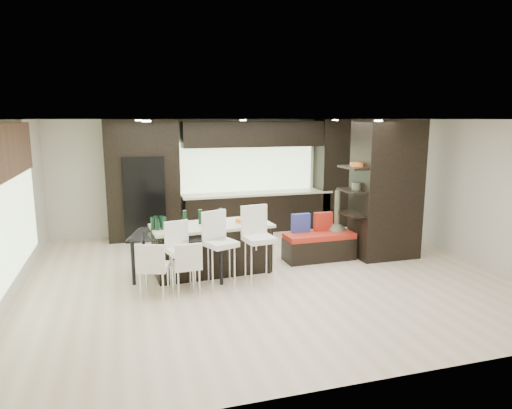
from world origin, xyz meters
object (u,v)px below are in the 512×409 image
object	(u,v)px
stool_left	(181,263)
floor_vase	(337,223)
chair_near	(187,269)
stool_mid	(221,257)
kitchen_island	(212,248)
chair_far	(154,271)
stool_right	(259,253)
dining_table	(181,255)
chair_end	(243,249)
bench	(319,246)

from	to	relation	value
stool_left	floor_vase	bearing A→B (deg)	3.11
floor_vase	chair_near	world-z (taller)	floor_vase
stool_mid	kitchen_island	bearing A→B (deg)	68.72
kitchen_island	chair_far	bearing A→B (deg)	-145.27
stool_right	dining_table	world-z (taller)	stool_right
stool_right	chair_end	world-z (taller)	stool_right
stool_right	dining_table	xyz separation A→B (m)	(-1.22, 0.66, -0.14)
chair_far	kitchen_island	bearing A→B (deg)	56.80
kitchen_island	stool_right	world-z (taller)	stool_right
stool_right	floor_vase	xyz separation A→B (m)	(1.94, 1.06, 0.14)
stool_right	chair_far	size ratio (longest dim) A/B	1.29
stool_left	dining_table	size ratio (longest dim) A/B	0.56
stool_right	chair_end	distance (m)	0.68
chair_near	stool_left	bearing A→B (deg)	117.07
floor_vase	kitchen_island	bearing A→B (deg)	-173.90
stool_right	kitchen_island	bearing A→B (deg)	122.04
dining_table	chair_near	bearing A→B (deg)	-73.94
floor_vase	stool_mid	bearing A→B (deg)	-157.92
bench	chair_end	world-z (taller)	chair_end
stool_mid	chair_near	distance (m)	0.59
stool_left	bench	size ratio (longest dim) A/B	0.65
kitchen_island	bench	distance (m)	2.15
floor_vase	chair_near	size ratio (longest dim) A/B	1.71
kitchen_island	dining_table	size ratio (longest dim) A/B	1.30
dining_table	chair_far	world-z (taller)	chair_far
chair_near	stool_right	bearing A→B (deg)	0.92
stool_mid	chair_end	size ratio (longest dim) A/B	1.22
stool_left	chair_end	xyz separation A→B (m)	(1.17, 0.63, -0.04)
stool_mid	chair_near	size ratio (longest dim) A/B	1.29
chair_far	chair_end	xyz separation A→B (m)	(1.61, 0.75, 0.00)
stool_left	chair_near	distance (m)	0.15
stool_left	chair_near	world-z (taller)	stool_left
kitchen_island	chair_near	world-z (taller)	kitchen_island
stool_left	chair_far	bearing A→B (deg)	-178.52
stool_mid	stool_right	bearing A→B (deg)	-22.13
stool_right	floor_vase	bearing A→B (deg)	21.20
kitchen_island	stool_left	size ratio (longest dim) A/B	2.33
floor_vase	dining_table	distance (m)	3.19
floor_vase	chair_far	bearing A→B (deg)	-162.58
stool_mid	chair_far	xyz separation A→B (m)	(-1.08, -0.10, -0.09)
stool_left	chair_end	distance (m)	1.33
chair_near	chair_end	bearing A→B (deg)	30.93
kitchen_island	chair_near	bearing A→B (deg)	-127.91
stool_mid	dining_table	bearing A→B (deg)	110.11
bench	chair_end	xyz separation A→B (m)	(-1.60, -0.24, 0.15)
stool_mid	bench	world-z (taller)	stool_mid
stool_mid	chair_end	distance (m)	0.85
stool_left	stool_mid	world-z (taller)	stool_mid
stool_mid	dining_table	size ratio (longest dim) A/B	0.62
bench	stool_mid	bearing A→B (deg)	-158.52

